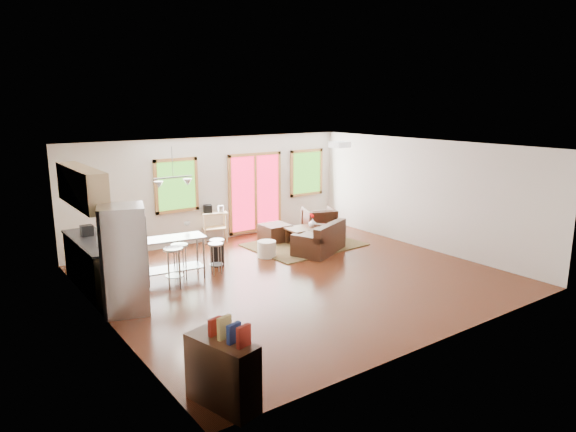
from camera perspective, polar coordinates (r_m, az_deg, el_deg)
floor at (r=10.40m, az=0.97°, el=-6.82°), size 7.50×7.00×0.02m
ceiling at (r=9.84m, az=1.02°, el=7.72°), size 7.50×7.00×0.02m
back_wall at (r=12.98m, az=-8.27°, el=2.94°), size 7.50×0.02×2.60m
left_wall at (r=8.43m, az=-20.05°, el=-2.93°), size 0.02×7.00×2.60m
right_wall at (r=12.60m, az=14.88°, el=2.37°), size 0.02×7.00×2.60m
front_wall at (r=7.60m, az=16.98°, el=-4.36°), size 7.50×0.02×2.60m
window_left at (r=12.48m, az=-12.28°, el=3.34°), size 1.10×0.05×1.30m
french_doors at (r=13.55m, az=-3.64°, el=2.60°), size 1.60×0.05×2.10m
window_right at (r=14.45m, az=2.09°, el=4.84°), size 1.10×0.05×1.30m
rug at (r=12.62m, az=1.81°, el=-3.20°), size 2.66×2.09×0.03m
loveseat at (r=11.96m, az=3.60°, el=-2.76°), size 1.54×1.25×0.72m
coffee_table at (r=12.68m, az=2.12°, el=-1.50°), size 1.08×0.68×0.42m
armchair at (r=13.49m, az=3.47°, el=-0.47°), size 0.99×0.96×0.80m
ottoman at (r=12.92m, az=-1.45°, el=-1.88°), size 0.66×0.66×0.44m
pouf at (r=11.65m, az=-2.38°, el=-3.68°), size 0.53×0.53×0.37m
vase at (r=12.73m, az=2.74°, el=-0.68°), size 0.26×0.27×0.35m
book at (r=12.88m, az=3.39°, el=-0.44°), size 0.22×0.09×0.29m
cabinets at (r=10.18m, az=-21.04°, el=-2.58°), size 0.64×2.24×2.30m
refrigerator at (r=8.88m, az=-17.71°, el=-4.64°), size 0.90×0.89×1.81m
island at (r=10.31m, az=-12.97°, el=-3.82°), size 1.41×0.71×0.86m
cup at (r=10.73m, az=-11.16°, el=-0.79°), size 0.12×0.10×0.11m
bar_stool_a at (r=9.86m, az=-12.60°, el=-4.61°), size 0.47×0.47×0.78m
bar_stool_b at (r=10.36m, az=-11.94°, el=-4.06°), size 0.37×0.37×0.70m
bar_stool_c at (r=10.54m, az=-8.03°, el=-3.88°), size 0.35×0.35×0.64m
trash_can at (r=11.10m, az=-7.87°, el=-4.03°), size 0.33×0.33×0.58m
kitchen_cart at (r=12.90m, az=-8.26°, el=-0.05°), size 0.72×0.58×0.96m
bookshelf at (r=6.18m, az=-7.28°, el=-16.77°), size 0.58×0.98×1.08m
ceiling_flush at (r=11.32m, az=5.77°, el=7.89°), size 0.35×0.35×0.12m
pendant_light at (r=10.29m, az=-12.62°, el=3.64°), size 0.80×0.18×0.79m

